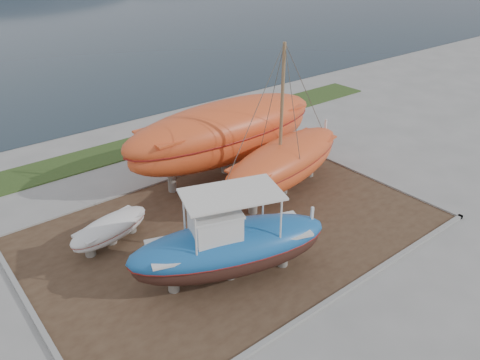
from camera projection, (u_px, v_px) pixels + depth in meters
ground at (295, 271)px, 19.01m from camera, size 140.00×140.00×0.00m
dirt_patch at (234, 228)px, 21.75m from camera, size 18.00×12.00×0.06m
curb_frame at (234, 227)px, 21.73m from camera, size 18.60×12.60×0.15m
grass_strip at (122, 150)px, 29.69m from camera, size 44.00×3.00×0.08m
blue_caique at (230, 237)px, 17.73m from camera, size 8.26×4.87×3.80m
white_dinghy at (110, 232)px, 20.41m from camera, size 4.16×2.38×1.18m
orange_sailboat at (286, 123)px, 22.86m from camera, size 9.31×4.39×7.87m
orange_bare_hull at (225, 140)px, 25.92m from camera, size 12.31×3.75×4.03m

